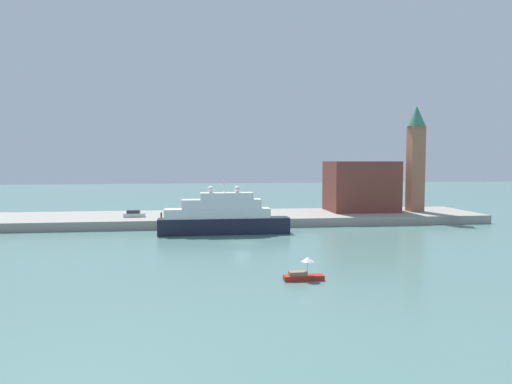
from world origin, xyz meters
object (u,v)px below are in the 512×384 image
at_px(harbor_building, 361,186).
at_px(parked_car, 134,214).
at_px(bell_tower, 416,154).
at_px(person_figure, 161,216).
at_px(small_motorboat, 303,273).
at_px(large_yacht, 222,217).
at_px(mooring_bollard, 219,217).

distance_m(harbor_building, parked_car, 51.25).
distance_m(bell_tower, person_figure, 58.81).
bearing_deg(bell_tower, harbor_building, 168.28).
relative_size(small_motorboat, bell_tower, 0.19).
distance_m(parked_car, person_figure, 7.83).
distance_m(large_yacht, bell_tower, 49.61).
relative_size(bell_tower, parked_car, 5.50).
bearing_deg(small_motorboat, bell_tower, 53.06).
relative_size(person_figure, mooring_bollard, 1.80).
distance_m(bell_tower, parked_car, 64.06).
distance_m(large_yacht, mooring_bollard, 7.34).
height_order(large_yacht, mooring_bollard, large_yacht).
relative_size(large_yacht, small_motorboat, 5.29).
height_order(small_motorboat, bell_tower, bell_tower).
height_order(small_motorboat, harbor_building, harbor_building).
xyz_separation_m(parked_car, mooring_bollard, (17.22, -6.11, -0.17)).
relative_size(bell_tower, person_figure, 15.31).
bearing_deg(small_motorboat, harbor_building, 63.87).
bearing_deg(parked_car, mooring_bollard, -19.53).
relative_size(harbor_building, bell_tower, 0.63).
distance_m(large_yacht, person_figure, 14.21).
bearing_deg(mooring_bollard, harbor_building, 19.20).
height_order(large_yacht, parked_car, large_yacht).
bearing_deg(large_yacht, mooring_bollard, 91.93).
relative_size(large_yacht, mooring_bollard, 27.41).
xyz_separation_m(small_motorboat, mooring_bollard, (-7.36, 41.59, 1.42)).
bearing_deg(bell_tower, mooring_bollard, -168.62).
bearing_deg(bell_tower, small_motorboat, -126.94).
distance_m(harbor_building, mooring_bollard, 35.84).
bearing_deg(bell_tower, large_yacht, -160.04).
distance_m(small_motorboat, person_figure, 46.47).
relative_size(small_motorboat, harbor_building, 0.30).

